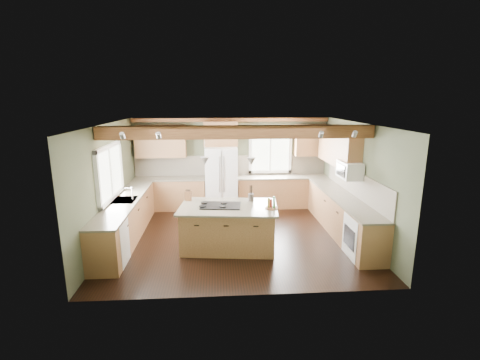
{
  "coord_description": "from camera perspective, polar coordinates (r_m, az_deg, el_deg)",
  "views": [
    {
      "loc": [
        -0.43,
        -7.56,
        3.13
      ],
      "look_at": [
        0.11,
        0.3,
        1.27
      ],
      "focal_mm": 26.0,
      "sensor_mm": 36.0,
      "label": 1
    }
  ],
  "objects": [
    {
      "name": "base_cab_back_right",
      "position": [
        10.31,
        6.94,
        -1.98
      ],
      "size": [
        2.62,
        0.6,
        0.88
      ],
      "primitive_type": "cube",
      "color": "brown",
      "rests_on": "floor"
    },
    {
      "name": "upper_cab_back_corner",
      "position": [
        10.32,
        11.5,
        6.43
      ],
      "size": [
        0.9,
        0.35,
        0.9
      ],
      "primitive_type": "cube",
      "color": "brown",
      "rests_on": "wall_back"
    },
    {
      "name": "knife_block",
      "position": [
        7.77,
        -8.5,
        -2.62
      ],
      "size": [
        0.15,
        0.13,
        0.21
      ],
      "primitive_type": "cube",
      "rotation": [
        0.0,
        0.0,
        -0.35
      ],
      "color": "brown",
      "rests_on": "island_top"
    },
    {
      "name": "upper_cab_right",
      "position": [
        9.07,
        15.84,
        5.28
      ],
      "size": [
        0.35,
        2.2,
        0.9
      ],
      "primitive_type": "cube",
      "color": "brown",
      "rests_on": "wall_right"
    },
    {
      "name": "upper_cab_back_left",
      "position": [
        10.08,
        -12.89,
        6.2
      ],
      "size": [
        1.4,
        0.35,
        0.9
      ],
      "primitive_type": "cube",
      "color": "brown",
      "rests_on": "wall_back"
    },
    {
      "name": "pendant_right",
      "position": [
        7.09,
        1.87,
        3.08
      ],
      "size": [
        0.18,
        0.18,
        0.16
      ],
      "primitive_type": "cone",
      "rotation": [
        3.14,
        0.0,
        0.0
      ],
      "color": "#B2B2B7",
      "rests_on": "ceiling"
    },
    {
      "name": "wall_left",
      "position": [
        8.13,
        -20.76,
        -0.63
      ],
      "size": [
        0.0,
        5.0,
        5.0
      ],
      "primitive_type": "plane",
      "rotation": [
        1.57,
        0.0,
        1.57
      ],
      "color": "#454D36",
      "rests_on": "ground"
    },
    {
      "name": "oven",
      "position": [
        7.46,
        19.65,
        -8.78
      ],
      "size": [
        0.6,
        0.72,
        0.84
      ],
      "primitive_type": "cube",
      "color": "white",
      "rests_on": "floor"
    },
    {
      "name": "counter_back_left",
      "position": [
        10.11,
        -11.57,
        0.23
      ],
      "size": [
        2.06,
        0.64,
        0.04
      ],
      "primitive_type": "cube",
      "color": "#51493B",
      "rests_on": "base_cab_back_left"
    },
    {
      "name": "cooktop",
      "position": [
        7.35,
        -3.16,
        -4.2
      ],
      "size": [
        0.88,
        0.64,
        0.02
      ],
      "primitive_type": "cube",
      "rotation": [
        0.0,
        0.0,
        -0.11
      ],
      "color": "black",
      "rests_on": "island_top"
    },
    {
      "name": "base_cab_back_left",
      "position": [
        10.22,
        -11.45,
        -2.28
      ],
      "size": [
        2.02,
        0.6,
        0.88
      ],
      "primitive_type": "cube",
      "color": "brown",
      "rests_on": "floor"
    },
    {
      "name": "backsplash_right",
      "position": [
        8.48,
        18.45,
        -0.53
      ],
      "size": [
        0.03,
        3.7,
        0.58
      ],
      "primitive_type": "cube",
      "color": "brown",
      "rests_on": "wall_right"
    },
    {
      "name": "dishwasher",
      "position": [
        7.17,
        -20.63,
        -9.78
      ],
      "size": [
        0.6,
        0.6,
        0.84
      ],
      "primitive_type": "cube",
      "color": "white",
      "rests_on": "floor"
    },
    {
      "name": "window_left",
      "position": [
        8.12,
        -20.67,
        1.17
      ],
      "size": [
        0.04,
        1.6,
        1.05
      ],
      "primitive_type": "cube",
      "color": "white",
      "rests_on": "wall_left"
    },
    {
      "name": "counter_right",
      "position": [
        8.46,
        16.51,
        -2.6
      ],
      "size": [
        0.64,
        3.74,
        0.04
      ],
      "primitive_type": "cube",
      "color": "#51493B",
      "rests_on": "base_cab_right"
    },
    {
      "name": "ceiling_beam",
      "position": [
        7.04,
        -0.42,
        7.86
      ],
      "size": [
        5.55,
        0.26,
        0.26
      ],
      "primitive_type": "cube",
      "color": "#4E2816",
      "rests_on": "ceiling"
    },
    {
      "name": "wall_back",
      "position": [
        10.24,
        -1.47,
        2.95
      ],
      "size": [
        5.6,
        0.0,
        5.6
      ],
      "primitive_type": "plane",
      "rotation": [
        1.57,
        0.0,
        0.0
      ],
      "color": "#454D36",
      "rests_on": "ground"
    },
    {
      "name": "wall_right",
      "position": [
        8.42,
        18.72,
        -0.01
      ],
      "size": [
        0.0,
        5.0,
        5.0
      ],
      "primitive_type": "plane",
      "rotation": [
        1.57,
        0.0,
        -1.57
      ],
      "color": "#454D36",
      "rests_on": "ground"
    },
    {
      "name": "refrigerator",
      "position": [
        9.94,
        -3.09,
        0.26
      ],
      "size": [
        0.9,
        0.74,
        1.8
      ],
      "primitive_type": "cube",
      "color": "white",
      "rests_on": "floor"
    },
    {
      "name": "counter_left",
      "position": [
        8.2,
        -18.43,
        -3.24
      ],
      "size": [
        0.64,
        3.74,
        0.04
      ],
      "primitive_type": "cube",
      "color": "#51493B",
      "rests_on": "base_cab_left"
    },
    {
      "name": "island",
      "position": [
        7.49,
        -1.9,
        -7.79
      ],
      "size": [
        2.02,
        1.37,
        0.88
      ],
      "primitive_type": "cube",
      "rotation": [
        0.0,
        0.0,
        -0.11
      ],
      "color": "olive",
      "rests_on": "floor"
    },
    {
      "name": "floor",
      "position": [
        8.2,
        -0.64,
        -9.2
      ],
      "size": [
        5.6,
        5.6,
        0.0
      ],
      "primitive_type": "plane",
      "color": "black",
      "rests_on": "ground"
    },
    {
      "name": "counter_back_right",
      "position": [
        10.2,
        7.02,
        0.52
      ],
      "size": [
        2.66,
        0.64,
        0.04
      ],
      "primitive_type": "cube",
      "color": "#51493B",
      "rests_on": "base_cab_back_right"
    },
    {
      "name": "base_cab_left",
      "position": [
        8.34,
        -18.2,
        -6.27
      ],
      "size": [
        0.6,
        3.7,
        0.88
      ],
      "primitive_type": "cube",
      "color": "brown",
      "rests_on": "floor"
    },
    {
      "name": "bottle_tray",
      "position": [
        7.17,
        5.2,
        -3.73
      ],
      "size": [
        0.3,
        0.3,
        0.25
      ],
      "primitive_type": null,
      "rotation": [
        0.0,
        0.0,
        -0.13
      ],
      "color": "brown",
      "rests_on": "island_top"
    },
    {
      "name": "upper_cab_over_fridge",
      "position": [
        9.94,
        -3.19,
        7.57
      ],
      "size": [
        0.96,
        0.35,
        0.7
      ],
      "primitive_type": "cube",
      "color": "brown",
      "rests_on": "wall_back"
    },
    {
      "name": "backsplash_back",
      "position": [
        10.24,
        -1.46,
        2.44
      ],
      "size": [
        5.58,
        0.03,
        0.58
      ],
      "primitive_type": "cube",
      "color": "brown",
      "rests_on": "wall_back"
    },
    {
      "name": "pendant_left",
      "position": [
        7.16,
        -5.8,
        3.12
      ],
      "size": [
        0.18,
        0.18,
        0.16
      ],
      "primitive_type": "cone",
      "rotation": [
        3.14,
        0.0,
        0.0
      ],
      "color": "#B2B2B7",
      "rests_on": "ceiling"
    },
    {
      "name": "ceiling",
      "position": [
        7.59,
        -0.69,
        9.24
      ],
      "size": [
        5.6,
        5.6,
        0.0
      ],
      "primitive_type": "plane",
      "rotation": [
        3.14,
        0.0,
        0.0
      ],
      "color": "silver",
      "rests_on": "wall_back"
    },
    {
      "name": "utensil_crock",
      "position": [
        7.68,
        1.82,
        -2.86
      ],
      "size": [
        0.16,
        0.16,
        0.16
      ],
      "primitive_type": "cylinder",
      "rotation": [
        0.0,
        0.0,
        -0.41
      ],
      "color": "#3F3933",
      "rests_on": "island_top"
    },
    {
      "name": "base_cab_right",
      "position": [
        8.59,
        16.31,
        -5.56
      ],
      "size": [
        0.6,
        3.7,
        0.88
      ],
      "primitive_type": "cube",
      "color": "brown",
      "rests_on": "floor"
    },
    {
      "name": "island_top",
      "position": [
        7.34,
        -1.92,
        -4.44
      ],
      "size": [
        2.17,
        1.51,
        0.04
      ],
      "primitive_type": "cube",
      "rotation": [
        0.0,
        0.0,
        -0.11
      ],
      "color": "#51493B",
      "rests_on": "island"
    },
    {
      "name": "sink",
      "position": [
        8.2,
        -18.43,
        -3.2
      ],
      "size": [
        0.5,
        0.65,
        0.03
      ],
      "primitive_type": "cube",
      "color": "#262628",
      "rests_on": "counter_left"
    },
    {
      "name": "soffit_trim",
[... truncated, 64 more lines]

